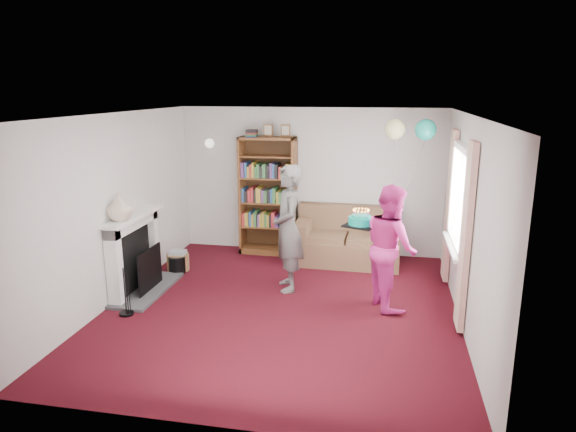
% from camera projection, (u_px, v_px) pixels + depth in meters
% --- Properties ---
extents(ground, '(5.00, 5.00, 0.00)m').
position_uv_depth(ground, '(281.00, 308.00, 6.75)').
color(ground, black).
rests_on(ground, ground).
extents(wall_back, '(4.50, 0.02, 2.50)m').
position_uv_depth(wall_back, '(310.00, 181.00, 8.84)').
color(wall_back, silver).
rests_on(wall_back, ground).
extents(wall_left, '(0.02, 5.00, 2.50)m').
position_uv_depth(wall_left, '(116.00, 208.00, 6.86)').
color(wall_left, silver).
rests_on(wall_left, ground).
extents(wall_right, '(0.02, 5.00, 2.50)m').
position_uv_depth(wall_right, '(469.00, 224.00, 6.03)').
color(wall_right, silver).
rests_on(wall_right, ground).
extents(ceiling, '(4.50, 5.00, 0.01)m').
position_uv_depth(ceiling, '(281.00, 114.00, 6.14)').
color(ceiling, white).
rests_on(ceiling, wall_back).
extents(fireplace, '(0.55, 1.80, 1.12)m').
position_uv_depth(fireplace, '(138.00, 257.00, 7.19)').
color(fireplace, '#3F3F42').
rests_on(fireplace, ground).
extents(window_bay, '(0.14, 2.02, 2.20)m').
position_uv_depth(window_bay, '(457.00, 216.00, 6.62)').
color(window_bay, white).
rests_on(window_bay, ground).
extents(wall_sconce, '(0.16, 0.23, 0.16)m').
position_uv_depth(wall_sconce, '(210.00, 143.00, 8.86)').
color(wall_sconce, gold).
rests_on(wall_sconce, ground).
extents(bookcase, '(0.96, 0.42, 2.23)m').
position_uv_depth(bookcase, '(268.00, 197.00, 8.83)').
color(bookcase, '#472B14').
rests_on(bookcase, ground).
extents(sofa, '(1.70, 0.90, 0.90)m').
position_uv_depth(sofa, '(347.00, 241.00, 8.51)').
color(sofa, brown).
rests_on(sofa, ground).
extents(wicker_basket, '(0.35, 0.35, 0.32)m').
position_uv_depth(wicker_basket, '(178.00, 261.00, 8.12)').
color(wicker_basket, olive).
rests_on(wicker_basket, ground).
extents(person_striped, '(0.62, 0.76, 1.79)m').
position_uv_depth(person_striped, '(288.00, 228.00, 7.19)').
color(person_striped, black).
rests_on(person_striped, ground).
extents(person_magenta, '(0.87, 0.97, 1.63)m').
position_uv_depth(person_magenta, '(391.00, 247.00, 6.64)').
color(person_magenta, '#D52A87').
rests_on(person_magenta, ground).
extents(birthday_cake, '(0.39, 0.39, 0.22)m').
position_uv_depth(birthday_cake, '(361.00, 221.00, 6.78)').
color(birthday_cake, black).
rests_on(birthday_cake, ground).
extents(balloons, '(0.75, 0.31, 1.71)m').
position_uv_depth(balloons, '(410.00, 129.00, 7.50)').
color(balloons, '#3F3F3F').
rests_on(balloons, ground).
extents(mantel_vase, '(0.40, 0.40, 0.36)m').
position_uv_depth(mantel_vase, '(120.00, 207.00, 6.68)').
color(mantel_vase, beige).
rests_on(mantel_vase, fireplace).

